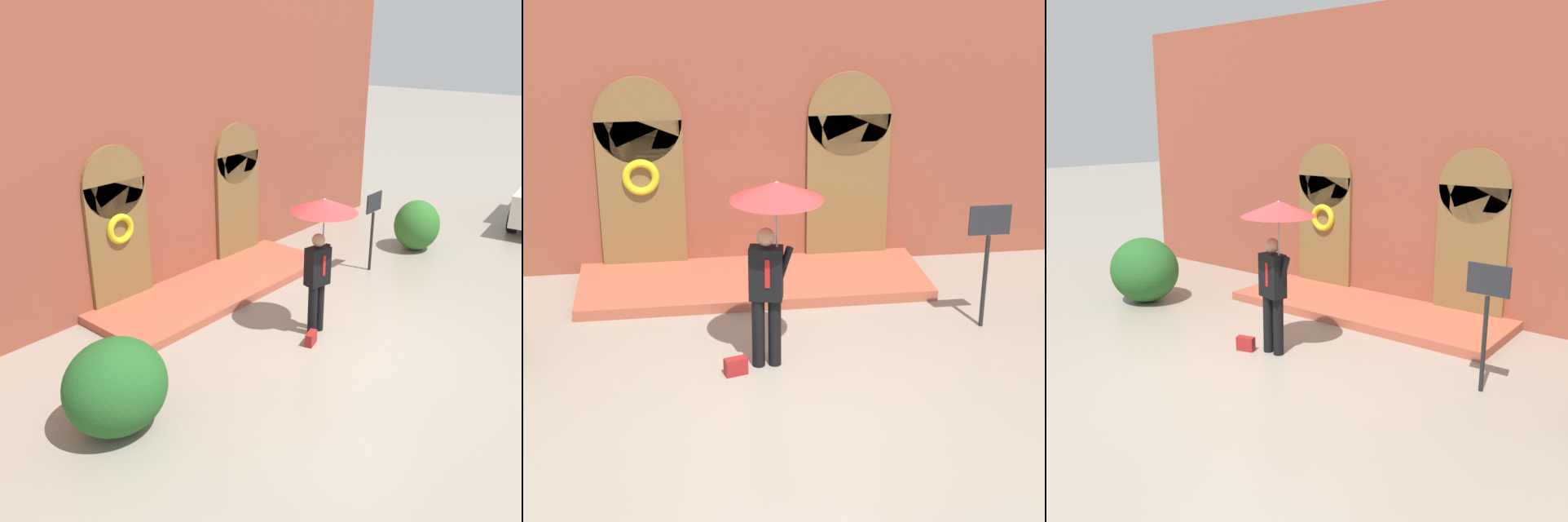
{
  "view_description": "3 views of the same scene",
  "coord_description": "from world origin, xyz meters",
  "views": [
    {
      "loc": [
        -7.51,
        -4.46,
        4.93
      ],
      "look_at": [
        -0.22,
        1.7,
        1.06
      ],
      "focal_mm": 40.0,
      "sensor_mm": 36.0,
      "label": 1
    },
    {
      "loc": [
        -1.24,
        -9.0,
        5.16
      ],
      "look_at": [
        0.23,
        1.41,
        1.04
      ],
      "focal_mm": 60.0,
      "sensor_mm": 36.0,
      "label": 2
    },
    {
      "loc": [
        5.5,
        -5.72,
        3.44
      ],
      "look_at": [
        -0.11,
        1.43,
        1.29
      ],
      "focal_mm": 40.0,
      "sensor_mm": 36.0,
      "label": 3
    }
  ],
  "objects": [
    {
      "name": "shrub_right",
      "position": [
        4.76,
        1.1,
        0.59
      ],
      "size": [
        1.1,
        1.04,
        1.18
      ],
      "primitive_type": "ellipsoid",
      "color": "#2D6B28",
      "rests_on": "ground"
    },
    {
      "name": "ground_plane",
      "position": [
        0.0,
        0.0,
        0.0
      ],
      "size": [
        80.0,
        80.0,
        0.0
      ],
      "primitive_type": "plane",
      "color": "gray"
    },
    {
      "name": "sign_post",
      "position": [
        2.93,
        1.27,
        1.16
      ],
      "size": [
        0.56,
        0.06,
        1.72
      ],
      "color": "black",
      "rests_on": "ground"
    },
    {
      "name": "person_with_umbrella",
      "position": [
        -0.0,
        0.57,
        1.91
      ],
      "size": [
        1.1,
        1.1,
        2.36
      ],
      "color": "black",
      "rests_on": "ground"
    },
    {
      "name": "shrub_left",
      "position": [
        -3.9,
        1.04,
        0.64
      ],
      "size": [
        1.39,
        1.27,
        1.27
      ],
      "primitive_type": "ellipsoid",
      "color": "#235B23",
      "rests_on": "ground"
    },
    {
      "name": "building_facade",
      "position": [
        -0.0,
        4.15,
        2.68
      ],
      "size": [
        14.0,
        2.3,
        5.6
      ],
      "color": "brown",
      "rests_on": "ground"
    },
    {
      "name": "handbag",
      "position": [
        -0.5,
        0.37,
        0.11
      ],
      "size": [
        0.3,
        0.19,
        0.22
      ],
      "primitive_type": "cube",
      "rotation": [
        0.0,
        0.0,
        0.27
      ],
      "color": "maroon",
      "rests_on": "ground"
    }
  ]
}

